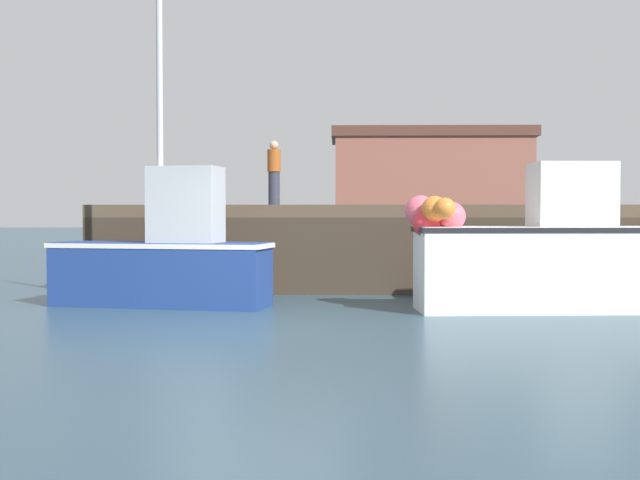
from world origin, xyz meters
TOP-DOWN VIEW (x-y plane):
  - ground at (0.00, 0.00)m, footprint 120.00×160.00m
  - pier at (2.71, 7.80)m, footprint 13.24×7.82m
  - fishing_boat_near_left at (-1.85, 2.51)m, footprint 3.90×1.75m
  - fishing_boat_near_right at (4.36, 1.94)m, footprint 4.25×1.47m
  - dockworker at (-0.52, 9.31)m, footprint 0.34×0.34m
  - warehouse at (5.73, 30.45)m, footprint 9.93×5.33m

SIDE VIEW (x-z plane):
  - ground at x=0.00m, z-range -0.10..0.00m
  - fishing_boat_near_left at x=-1.85m, z-range -1.81..3.46m
  - fishing_boat_near_right at x=4.36m, z-range -0.29..2.13m
  - pier at x=2.71m, z-range 0.60..2.36m
  - dockworker at x=-0.52m, z-range 1.76..3.42m
  - warehouse at x=5.73m, z-range 0.02..5.80m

